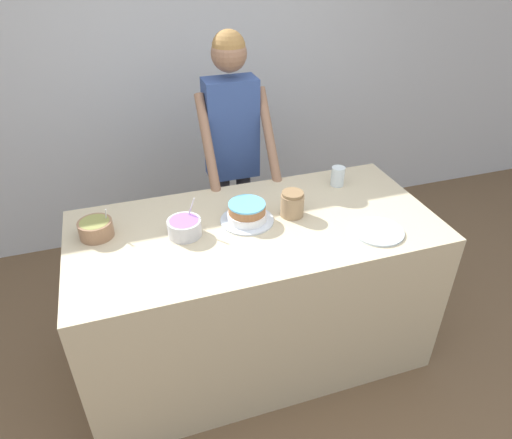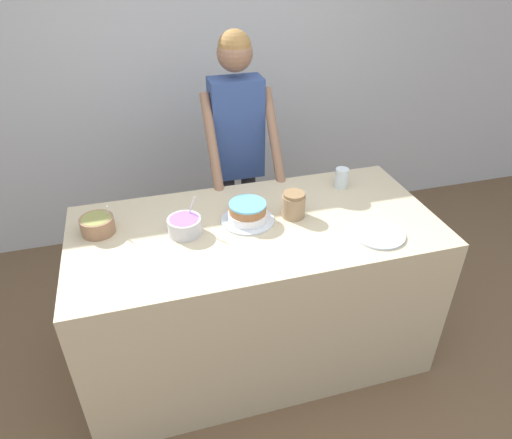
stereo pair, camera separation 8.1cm
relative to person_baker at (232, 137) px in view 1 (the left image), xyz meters
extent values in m
plane|color=brown|center=(-0.09, -1.23, -1.13)|extent=(14.00, 14.00, 0.00)
cube|color=silver|center=(-0.09, 0.80, 0.17)|extent=(10.00, 0.05, 2.60)
cube|color=#C6B793|center=(-0.09, -0.77, -0.65)|extent=(1.94, 0.92, 0.95)
cylinder|color=#2D2D38|center=(-0.07, 0.01, -0.70)|extent=(0.10, 0.10, 0.86)
cylinder|color=#2D2D38|center=(0.07, 0.01, -0.70)|extent=(0.10, 0.10, 0.86)
cube|color=#334C8C|center=(0.00, 0.01, 0.06)|extent=(0.33, 0.18, 0.64)
cylinder|color=#8E664C|center=(-0.20, -0.17, 0.05)|extent=(0.06, 0.40, 0.54)
cylinder|color=#8E664C|center=(0.20, -0.17, 0.05)|extent=(0.06, 0.40, 0.54)
sphere|color=#8E664C|center=(0.00, 0.01, 0.52)|extent=(0.21, 0.21, 0.21)
sphere|color=olive|center=(0.00, 0.01, 0.56)|extent=(0.20, 0.20, 0.20)
cylinder|color=silver|center=(-0.12, -0.72, -0.17)|extent=(0.29, 0.29, 0.01)
cylinder|color=white|center=(-0.12, -0.72, -0.14)|extent=(0.21, 0.21, 0.04)
cylinder|color=#9E663D|center=(-0.12, -0.72, -0.10)|extent=(0.20, 0.20, 0.04)
cylinder|color=#60B7E0|center=(-0.12, -0.72, -0.07)|extent=(0.20, 0.20, 0.01)
cylinder|color=silver|center=(-0.46, -0.74, -0.13)|extent=(0.17, 0.17, 0.09)
cylinder|color=#9E66B7|center=(-0.46, -0.74, -0.09)|extent=(0.15, 0.15, 0.01)
cylinder|color=silver|center=(-0.42, -0.70, -0.08)|extent=(0.06, 0.05, 0.18)
cylinder|color=#936B4C|center=(-0.89, -0.61, -0.13)|extent=(0.17, 0.17, 0.09)
cylinder|color=olive|center=(-0.89, -0.61, -0.10)|extent=(0.15, 0.15, 0.01)
cylinder|color=silver|center=(-0.83, -0.59, -0.09)|extent=(0.03, 0.07, 0.15)
cylinder|color=silver|center=(0.52, -0.50, -0.12)|extent=(0.08, 0.08, 0.12)
cylinder|color=silver|center=(0.49, -1.03, -0.17)|extent=(0.27, 0.27, 0.01)
cylinder|color=#9E7F5B|center=(0.13, -0.73, -0.12)|extent=(0.13, 0.13, 0.12)
cylinder|color=olive|center=(0.13, -0.73, -0.04)|extent=(0.12, 0.12, 0.02)
camera|label=1|loc=(-0.71, -2.67, 1.16)|focal=32.00mm
camera|label=2|loc=(-0.63, -2.69, 1.16)|focal=32.00mm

